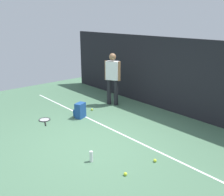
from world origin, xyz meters
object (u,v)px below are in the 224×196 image
Objects in this scene: tennis_player at (113,76)px; water_bottle at (91,156)px; tennis_ball_near_player at (92,109)px; tennis_ball_mid_court at (155,161)px; backpack at (80,111)px; tennis_racket at (45,120)px; tennis_ball_by_fence at (125,174)px.

tennis_player is 7.44× the size of water_bottle.
tennis_ball_mid_court is (3.26, -0.85, 0.00)m from tennis_ball_near_player.
backpack reaches higher than tennis_ball_near_player.
water_bottle reaches higher than tennis_racket.
water_bottle is at bearing -36.91° from tennis_ball_near_player.
backpack is at bearing -68.06° from tennis_ball_near_player.
tennis_racket is 3.43m from tennis_ball_by_fence.
water_bottle is (2.16, -1.19, -0.10)m from backpack.
tennis_player is 1.28m from tennis_ball_near_player.
water_bottle is (2.41, -1.81, 0.08)m from tennis_ball_near_player.
tennis_ball_near_player is at bearing -75.41° from tennis_racket.
backpack is (0.46, 0.89, 0.20)m from tennis_racket.
water_bottle is (-0.85, -0.95, 0.08)m from tennis_ball_mid_court.
tennis_ball_near_player is 1.00× the size of tennis_ball_by_fence.
tennis_ball_mid_court is at bearing 65.06° from backpack.
tennis_ball_near_player is 0.29× the size of water_bottle.
tennis_racket is (-0.18, -2.38, -0.95)m from tennis_player.
tennis_player reaches higher than tennis_ball_by_fence.
tennis_ball_mid_court is (3.01, -0.24, -0.18)m from backpack.
tennis_player is at bearing -71.68° from tennis_racket.
tennis_player is at bearing 170.21° from backpack.
tennis_ball_mid_court is at bearing 86.24° from tennis_ball_by_fence.
backpack is (0.28, -1.49, -0.76)m from tennis_player.
tennis_ball_mid_court reaches higher than tennis_racket.
backpack is at bearing 161.15° from tennis_ball_by_fence.
tennis_ball_by_fence is at bearing -93.76° from tennis_ball_mid_court.
tennis_ball_by_fence is (3.24, -2.50, -0.93)m from tennis_player.
tennis_player reaches higher than tennis_racket.
backpack is at bearing 70.95° from tennis_player.
tennis_ball_near_player is at bearing 165.31° from tennis_ball_mid_court.
tennis_player reaches higher than tennis_ball_mid_court.
tennis_player is 3.83m from tennis_ball_mid_court.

